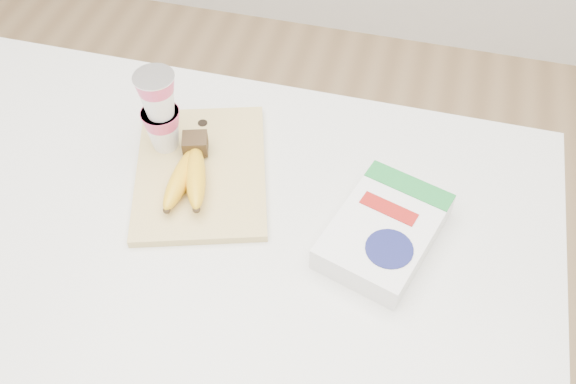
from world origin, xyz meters
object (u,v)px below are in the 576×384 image
object	(u,v)px
cutting_board	(201,171)
bananas	(189,173)
yogurt_stack	(160,110)
cereal_box	(384,231)
table	(218,354)

from	to	relation	value
cutting_board	bananas	distance (m)	0.05
bananas	yogurt_stack	xyz separation A→B (m)	(-0.08, 0.08, 0.07)
bananas	yogurt_stack	world-z (taller)	yogurt_stack
bananas	cereal_box	world-z (taller)	bananas
table	cutting_board	distance (m)	0.52
cutting_board	yogurt_stack	world-z (taller)	yogurt_stack
yogurt_stack	cereal_box	distance (m)	0.47
cutting_board	cereal_box	size ratio (longest dim) A/B	1.21
table	cutting_board	size ratio (longest dim) A/B	3.86
table	bananas	size ratio (longest dim) A/B	6.52
yogurt_stack	table	bearing A→B (deg)	-56.26
cereal_box	table	bearing A→B (deg)	-150.19
cereal_box	bananas	bearing A→B (deg)	-167.89
bananas	cereal_box	xyz separation A→B (m)	(0.37, -0.03, -0.01)
cutting_board	cereal_box	bearing A→B (deg)	-27.95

